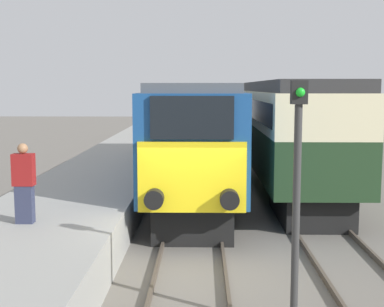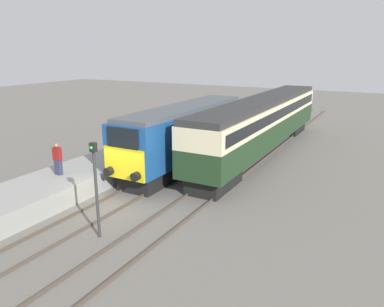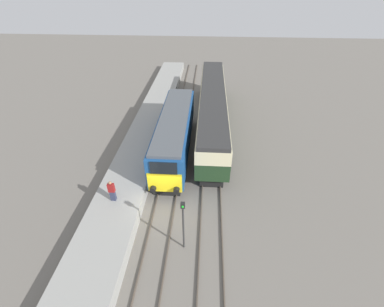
% 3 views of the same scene
% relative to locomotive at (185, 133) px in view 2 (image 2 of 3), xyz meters
% --- Properties ---
extents(ground_plane, '(120.00, 120.00, 0.00)m').
position_rel_locomotive_xyz_m(ground_plane, '(0.00, -7.25, -2.18)').
color(ground_plane, slate).
extents(platform_left, '(3.50, 50.00, 1.01)m').
position_rel_locomotive_xyz_m(platform_left, '(-3.30, 0.75, -1.68)').
color(platform_left, gray).
rests_on(platform_left, ground_plane).
extents(rails_near_track, '(1.51, 60.00, 0.14)m').
position_rel_locomotive_xyz_m(rails_near_track, '(0.00, -2.25, -2.11)').
color(rails_near_track, '#4C4238').
rests_on(rails_near_track, ground_plane).
extents(rails_far_track, '(1.50, 60.00, 0.14)m').
position_rel_locomotive_xyz_m(rails_far_track, '(3.40, -2.25, -2.11)').
color(rails_far_track, '#4C4238').
rests_on(rails_far_track, ground_plane).
extents(locomotive, '(2.70, 12.99, 3.96)m').
position_rel_locomotive_xyz_m(locomotive, '(0.00, 0.00, 0.00)').
color(locomotive, black).
rests_on(locomotive, ground_plane).
extents(passenger_carriage, '(2.75, 20.76, 4.06)m').
position_rel_locomotive_xyz_m(passenger_carriage, '(3.40, 5.41, 0.29)').
color(passenger_carriage, black).
rests_on(passenger_carriage, ground_plane).
extents(person_on_platform, '(0.44, 0.26, 1.69)m').
position_rel_locomotive_xyz_m(person_on_platform, '(-3.50, -7.36, -0.33)').
color(person_on_platform, '#2D334C').
rests_on(person_on_platform, platform_left).
extents(signal_post, '(0.24, 0.28, 3.96)m').
position_rel_locomotive_xyz_m(signal_post, '(1.70, -10.14, 0.17)').
color(signal_post, '#333333').
rests_on(signal_post, ground_plane).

